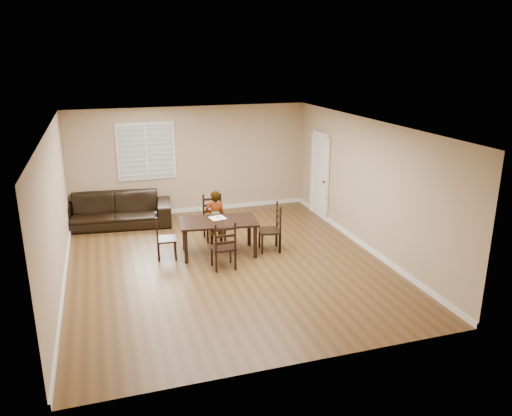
% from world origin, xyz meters
% --- Properties ---
extents(ground, '(7.00, 7.00, 0.00)m').
position_xyz_m(ground, '(0.00, 0.00, 0.00)').
color(ground, brown).
rests_on(ground, ground).
extents(room, '(6.04, 7.04, 2.72)m').
position_xyz_m(room, '(0.04, 0.18, 1.81)').
color(room, tan).
rests_on(room, ground).
extents(dining_table, '(1.62, 1.04, 0.72)m').
position_xyz_m(dining_table, '(-0.02, 0.51, 0.63)').
color(dining_table, black).
rests_on(dining_table, ground).
extents(chair_near, '(0.45, 0.42, 0.99)m').
position_xyz_m(chair_near, '(0.09, 1.49, 0.45)').
color(chair_near, black).
rests_on(chair_near, ground).
extents(chair_far, '(0.44, 0.41, 0.96)m').
position_xyz_m(chair_far, '(-0.10, -0.30, 0.43)').
color(chair_far, black).
rests_on(chair_far, ground).
extents(chair_left, '(0.42, 0.44, 0.91)m').
position_xyz_m(chair_left, '(-1.17, 0.65, 0.41)').
color(chair_left, black).
rests_on(chair_left, ground).
extents(chair_right, '(0.49, 0.51, 1.00)m').
position_xyz_m(chair_right, '(1.15, 0.37, 0.45)').
color(chair_right, black).
rests_on(chair_right, ground).
extents(child, '(0.50, 0.40, 1.19)m').
position_xyz_m(child, '(0.05, 1.07, 0.60)').
color(child, gray).
rests_on(child, ground).
extents(napkin, '(0.35, 0.35, 0.00)m').
position_xyz_m(napkin, '(0.00, 0.69, 0.72)').
color(napkin, white).
rests_on(napkin, dining_table).
extents(donut, '(0.09, 0.09, 0.03)m').
position_xyz_m(donut, '(0.02, 0.68, 0.74)').
color(donut, '#C38C46').
rests_on(donut, napkin).
extents(sofa, '(2.73, 1.34, 0.77)m').
position_xyz_m(sofa, '(-1.97, 2.95, 0.38)').
color(sofa, black).
rests_on(sofa, ground).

